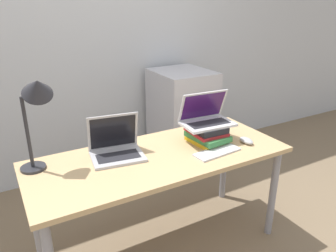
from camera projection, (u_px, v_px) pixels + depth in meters
wall_back at (89, 29)px, 2.85m from camera, size 8.00×0.05×2.70m
desk at (160, 165)px, 2.05m from camera, size 1.61×0.66×0.70m
laptop_left at (116, 148)px, 2.00m from camera, size 0.34×0.29×0.25m
book_stack at (207, 134)px, 2.19m from camera, size 0.22×0.28×0.12m
laptop_on_books at (206, 118)px, 2.17m from camera, size 0.35×0.24×0.22m
wireless_keyboard at (217, 152)px, 2.05m from camera, size 0.32×0.14×0.01m
mouse at (246, 141)px, 2.18m from camera, size 0.06×0.11×0.04m
desk_lamp at (36, 98)px, 1.71m from camera, size 0.23×0.20×0.56m
mini_fridge at (182, 120)px, 3.21m from camera, size 0.50×0.58×0.98m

